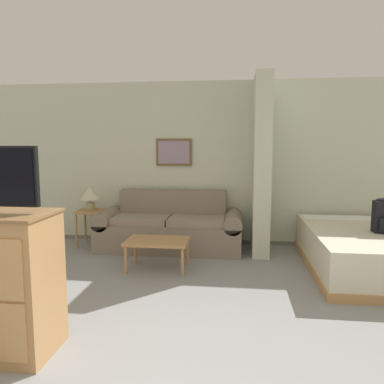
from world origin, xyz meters
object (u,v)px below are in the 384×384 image
Objects in this scene: bed at (375,250)px; coffee_table at (158,243)px; table_lamp at (90,194)px; couch at (170,228)px.

coffee_table is at bearing -174.41° from bed.
bed is (4.06, -0.74, -0.56)m from table_lamp.
bed is (2.77, 0.27, -0.08)m from coffee_table.
coffee_table is at bearing -37.86° from table_lamp.
table_lamp is 4.17m from bed.
couch is 2.87m from bed.
table_lamp reaches higher than bed.
couch reaches higher than bed.
couch is at bearing 165.80° from bed.
bed is at bearing -10.26° from table_lamp.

